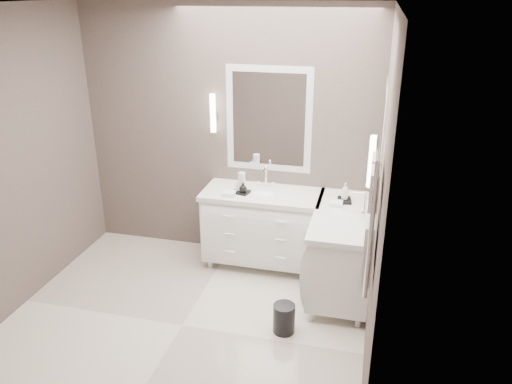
% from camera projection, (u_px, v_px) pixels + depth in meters
% --- Properties ---
extents(floor, '(3.20, 3.00, 0.01)m').
position_uv_depth(floor, '(182.00, 326.00, 4.48)').
color(floor, silver).
rests_on(floor, ground).
extents(ceiling, '(3.20, 3.00, 0.01)m').
position_uv_depth(ceiling, '(160.00, 4.00, 3.45)').
color(ceiling, white).
rests_on(ceiling, wall_back).
extents(wall_back, '(3.20, 0.01, 2.70)m').
position_uv_depth(wall_back, '(228.00, 135.00, 5.31)').
color(wall_back, '#554944').
rests_on(wall_back, floor).
extents(wall_front, '(3.20, 0.01, 2.70)m').
position_uv_depth(wall_front, '(61.00, 288.00, 2.61)').
color(wall_front, '#554944').
rests_on(wall_front, floor).
extents(wall_left, '(0.01, 3.00, 2.70)m').
position_uv_depth(wall_left, '(0.00, 169.00, 4.32)').
color(wall_left, '#554944').
rests_on(wall_left, floor).
extents(wall_right, '(0.01, 3.00, 2.70)m').
position_uv_depth(wall_right, '(380.00, 205.00, 3.61)').
color(wall_right, '#554944').
rests_on(wall_right, floor).
extents(vanity_back, '(1.24, 0.59, 0.97)m').
position_uv_depth(vanity_back, '(262.00, 224.00, 5.29)').
color(vanity_back, white).
rests_on(vanity_back, floor).
extents(vanity_right, '(0.59, 1.24, 0.97)m').
position_uv_depth(vanity_right, '(343.00, 248.00, 4.81)').
color(vanity_right, white).
rests_on(vanity_right, floor).
extents(mirror_back, '(0.90, 0.02, 1.10)m').
position_uv_depth(mirror_back, '(269.00, 120.00, 5.12)').
color(mirror_back, white).
rests_on(mirror_back, wall_back).
extents(mirror_right, '(0.02, 0.90, 1.10)m').
position_uv_depth(mirror_right, '(381.00, 147.00, 4.25)').
color(mirror_right, white).
rests_on(mirror_right, wall_right).
extents(sconce_back, '(0.06, 0.06, 0.40)m').
position_uv_depth(sconce_back, '(213.00, 114.00, 5.18)').
color(sconce_back, white).
rests_on(sconce_back, wall_back).
extents(sconce_right, '(0.06, 0.06, 0.40)m').
position_uv_depth(sconce_right, '(372.00, 163.00, 3.73)').
color(sconce_right, white).
rests_on(sconce_right, wall_right).
extents(towel_bar_corner, '(0.03, 0.22, 0.30)m').
position_uv_depth(towel_bar_corner, '(372.00, 172.00, 4.93)').
color(towel_bar_corner, white).
rests_on(towel_bar_corner, wall_right).
extents(towel_ladder, '(0.06, 0.58, 0.90)m').
position_uv_depth(towel_ladder, '(371.00, 222.00, 3.24)').
color(towel_ladder, white).
rests_on(towel_ladder, wall_right).
extents(waste_bin, '(0.23, 0.23, 0.27)m').
position_uv_depth(waste_bin, '(284.00, 318.00, 4.35)').
color(waste_bin, black).
rests_on(waste_bin, floor).
extents(amenity_tray_back, '(0.19, 0.16, 0.03)m').
position_uv_depth(amenity_tray_back, '(241.00, 192.00, 5.13)').
color(amenity_tray_back, black).
rests_on(amenity_tray_back, vanity_back).
extents(amenity_tray_right, '(0.15, 0.19, 0.03)m').
position_uv_depth(amenity_tray_right, '(344.00, 200.00, 4.92)').
color(amenity_tray_right, black).
rests_on(amenity_tray_right, vanity_right).
extents(water_bottle, '(0.09, 0.09, 0.21)m').
position_uv_depth(water_bottle, '(242.00, 183.00, 5.11)').
color(water_bottle, silver).
rests_on(water_bottle, vanity_back).
extents(soap_bottle_a, '(0.08, 0.08, 0.14)m').
position_uv_depth(soap_bottle_a, '(239.00, 183.00, 5.12)').
color(soap_bottle_a, white).
rests_on(soap_bottle_a, amenity_tray_back).
extents(soap_bottle_b, '(0.09, 0.09, 0.10)m').
position_uv_depth(soap_bottle_b, '(243.00, 187.00, 5.07)').
color(soap_bottle_b, black).
rests_on(soap_bottle_b, amenity_tray_back).
extents(soap_bottle_c, '(0.08, 0.08, 0.17)m').
position_uv_depth(soap_bottle_c, '(345.00, 191.00, 4.89)').
color(soap_bottle_c, white).
rests_on(soap_bottle_c, amenity_tray_right).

